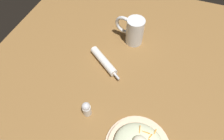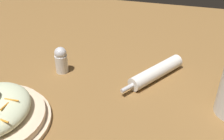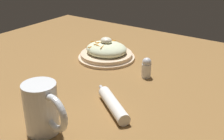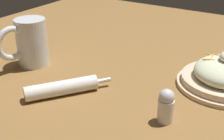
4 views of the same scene
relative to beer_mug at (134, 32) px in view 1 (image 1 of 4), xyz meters
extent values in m
plane|color=olive|center=(0.10, -0.26, -0.06)|extent=(1.43, 1.43, 0.00)
cylinder|color=orange|center=(0.19, -0.46, 0.01)|extent=(0.01, 0.02, 0.00)
cylinder|color=orange|center=(0.17, -0.45, 0.01)|extent=(0.03, 0.00, 0.01)
cylinder|color=orange|center=(0.15, -0.45, 0.01)|extent=(0.01, 0.03, 0.01)
cylinder|color=orange|center=(0.20, -0.44, 0.00)|extent=(0.01, 0.03, 0.00)
cylinder|color=white|center=(0.01, 0.00, 0.01)|extent=(0.08, 0.08, 0.13)
cylinder|color=orange|center=(0.01, 0.00, -0.03)|extent=(0.08, 0.08, 0.06)
cylinder|color=white|center=(0.01, 0.00, 0.01)|extent=(0.08, 0.08, 0.01)
torus|color=white|center=(-0.05, 0.01, 0.02)|extent=(0.10, 0.03, 0.09)
cylinder|color=white|center=(-0.09, -0.18, -0.04)|extent=(0.16, 0.13, 0.03)
cylinder|color=silver|center=(0.00, -0.24, -0.04)|extent=(0.04, 0.03, 0.01)
cylinder|color=white|center=(-0.06, -0.43, -0.03)|extent=(0.03, 0.03, 0.05)
sphere|color=silver|center=(-0.06, -0.43, 0.00)|extent=(0.03, 0.03, 0.03)
camera|label=1|loc=(0.14, -0.68, 0.65)|focal=31.18mm
camera|label=2|loc=(0.52, -0.15, 0.37)|focal=45.25mm
camera|label=3|loc=(-0.49, 0.41, 0.38)|focal=46.96mm
camera|label=4|loc=(-0.56, -0.62, 0.31)|focal=50.29mm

